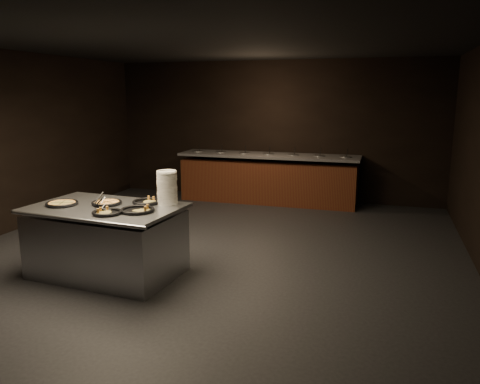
{
  "coord_description": "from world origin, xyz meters",
  "views": [
    {
      "loc": [
        2.28,
        -5.7,
        2.21
      ],
      "look_at": [
        0.41,
        0.3,
        0.89
      ],
      "focal_mm": 35.0,
      "sensor_mm": 36.0,
      "label": 1
    }
  ],
  "objects_px": {
    "serving_counter": "(107,242)",
    "pan_veggie_whole": "(62,203)",
    "plate_stack": "(167,188)",
    "pan_cheese_whole": "(107,203)"
  },
  "relations": [
    {
      "from": "serving_counter",
      "to": "pan_veggie_whole",
      "type": "distance_m",
      "value": 0.73
    },
    {
      "from": "serving_counter",
      "to": "pan_veggie_whole",
      "type": "bearing_deg",
      "value": -165.66
    },
    {
      "from": "plate_stack",
      "to": "pan_veggie_whole",
      "type": "xyz_separation_m",
      "value": [
        -1.22,
        -0.44,
        -0.19
      ]
    },
    {
      "from": "plate_stack",
      "to": "pan_cheese_whole",
      "type": "bearing_deg",
      "value": -161.37
    },
    {
      "from": "serving_counter",
      "to": "pan_veggie_whole",
      "type": "relative_size",
      "value": 4.9
    },
    {
      "from": "serving_counter",
      "to": "pan_cheese_whole",
      "type": "bearing_deg",
      "value": 114.68
    },
    {
      "from": "plate_stack",
      "to": "pan_cheese_whole",
      "type": "relative_size",
      "value": 1.12
    },
    {
      "from": "serving_counter",
      "to": "pan_cheese_whole",
      "type": "relative_size",
      "value": 5.13
    },
    {
      "from": "pan_veggie_whole",
      "to": "pan_cheese_whole",
      "type": "relative_size",
      "value": 1.05
    },
    {
      "from": "pan_veggie_whole",
      "to": "plate_stack",
      "type": "bearing_deg",
      "value": 19.99
    }
  ]
}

